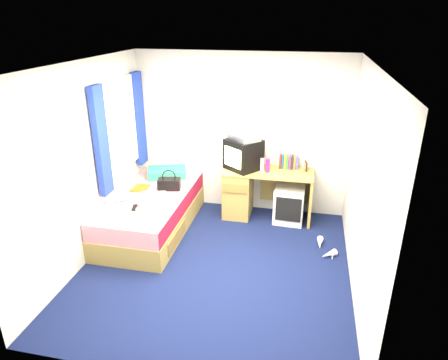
% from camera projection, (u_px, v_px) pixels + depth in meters
% --- Properties ---
extents(ground, '(3.40, 3.40, 0.00)m').
position_uv_depth(ground, '(216.00, 266.00, 4.92)').
color(ground, '#0C1438').
rests_on(ground, ground).
extents(room_shell, '(3.40, 3.40, 3.40)m').
position_uv_depth(room_shell, '(215.00, 154.00, 4.36)').
color(room_shell, white).
rests_on(room_shell, ground).
extents(bed, '(1.01, 2.00, 0.54)m').
position_uv_depth(bed, '(152.00, 212.00, 5.66)').
color(bed, '#AE9348').
rests_on(bed, ground).
extents(pillow, '(0.67, 0.54, 0.13)m').
position_uv_depth(pillow, '(167.00, 173.00, 6.16)').
color(pillow, teal).
rests_on(pillow, bed).
extents(desk, '(1.30, 0.55, 0.75)m').
position_uv_depth(desk, '(250.00, 190.00, 6.03)').
color(desk, '#AE9348').
rests_on(desk, ground).
extents(storage_cube, '(0.44, 0.44, 0.53)m').
position_uv_depth(storage_cube, '(289.00, 204.00, 5.90)').
color(storage_cube, silver).
rests_on(storage_cube, ground).
extents(crt_tv, '(0.61, 0.60, 0.45)m').
position_uv_depth(crt_tv, '(243.00, 154.00, 5.83)').
color(crt_tv, black).
rests_on(crt_tv, desk).
extents(vcr, '(0.52, 0.52, 0.08)m').
position_uv_depth(vcr, '(244.00, 137.00, 5.73)').
color(vcr, '#B3B3B5').
rests_on(vcr, crt_tv).
extents(book_row, '(0.27, 0.13, 0.20)m').
position_uv_depth(book_row, '(289.00, 162.00, 5.90)').
color(book_row, maroon).
rests_on(book_row, desk).
extents(picture_frame, '(0.05, 0.12, 0.14)m').
position_uv_depth(picture_frame, '(306.00, 166.00, 5.82)').
color(picture_frame, black).
rests_on(picture_frame, desk).
extents(pink_water_bottle, '(0.08, 0.08, 0.19)m').
position_uv_depth(pink_water_bottle, '(268.00, 166.00, 5.75)').
color(pink_water_bottle, '#DA1E7A').
rests_on(pink_water_bottle, desk).
extents(aerosol_can, '(0.06, 0.06, 0.20)m').
position_uv_depth(aerosol_can, '(262.00, 164.00, 5.80)').
color(aerosol_can, silver).
rests_on(aerosol_can, desk).
extents(handbag, '(0.35, 0.24, 0.30)m').
position_uv_depth(handbag, '(169.00, 184.00, 5.71)').
color(handbag, black).
rests_on(handbag, bed).
extents(towel, '(0.40, 0.36, 0.11)m').
position_uv_depth(towel, '(153.00, 199.00, 5.30)').
color(towel, white).
rests_on(towel, bed).
extents(magazine, '(0.22, 0.29, 0.01)m').
position_uv_depth(magazine, '(140.00, 188.00, 5.76)').
color(magazine, gold).
rests_on(magazine, bed).
extents(water_bottle, '(0.20, 0.18, 0.07)m').
position_uv_depth(water_bottle, '(122.00, 199.00, 5.36)').
color(water_bottle, silver).
rests_on(water_bottle, bed).
extents(colour_swatch_fan, '(0.23, 0.09, 0.01)m').
position_uv_depth(colour_swatch_fan, '(139.00, 210.00, 5.12)').
color(colour_swatch_fan, yellow).
rests_on(colour_swatch_fan, bed).
extents(remote_control, '(0.09, 0.17, 0.02)m').
position_uv_depth(remote_control, '(134.00, 208.00, 5.17)').
color(remote_control, black).
rests_on(remote_control, bed).
extents(window_assembly, '(0.11, 1.42, 1.40)m').
position_uv_depth(window_assembly, '(121.00, 128.00, 5.49)').
color(window_assembly, silver).
rests_on(window_assembly, room_shell).
extents(white_heels, '(0.27, 0.48, 0.09)m').
position_uv_depth(white_heels, '(324.00, 248.00, 5.21)').
color(white_heels, white).
rests_on(white_heels, ground).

